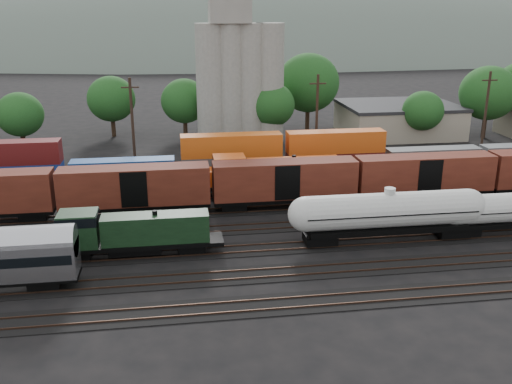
{
  "coord_description": "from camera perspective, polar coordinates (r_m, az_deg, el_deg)",
  "views": [
    {
      "loc": [
        -6.82,
        -50.86,
        20.67
      ],
      "look_at": [
        0.92,
        2.0,
        3.0
      ],
      "focal_mm": 40.0,
      "sensor_mm": 36.0,
      "label": 1
    }
  ],
  "objects": [
    {
      "name": "tracks",
      "position": [
        55.3,
        -0.65,
        -3.59
      ],
      "size": [
        180.0,
        33.2,
        0.2
      ],
      "color": "black",
      "rests_on": "ground"
    },
    {
      "name": "distant_hills",
      "position": [
        315.08,
        -2.71,
        10.77
      ],
      "size": [
        860.0,
        286.0,
        130.0
      ],
      "color": "#59665B",
      "rests_on": "ground"
    },
    {
      "name": "tree_band",
      "position": [
        89.83,
        -0.93,
        9.72
      ],
      "size": [
        162.46,
        19.87,
        14.38
      ],
      "color": "black",
      "rests_on": "ground"
    },
    {
      "name": "tank_car_a",
      "position": [
        52.65,
        13.09,
        -1.97
      ],
      "size": [
        18.41,
        3.3,
        4.83
      ],
      "color": "silver",
      "rests_on": "ground"
    },
    {
      "name": "container_wall",
      "position": [
        68.55,
        -12.98,
        2.53
      ],
      "size": [
        162.94,
        2.6,
        5.8
      ],
      "color": "black",
      "rests_on": "ground"
    },
    {
      "name": "grain_silo",
      "position": [
        87.95,
        -1.73,
        12.15
      ],
      "size": [
        13.4,
        5.0,
        29.0
      ],
      "color": "gray",
      "rests_on": "ground"
    },
    {
      "name": "utility_poles",
      "position": [
        74.59,
        -2.95,
        7.1
      ],
      "size": [
        122.2,
        0.36,
        12.0
      ],
      "color": "black",
      "rests_on": "ground"
    },
    {
      "name": "industrial_sheds",
      "position": [
        89.02,
        0.54,
        6.56
      ],
      "size": [
        119.38,
        17.26,
        5.1
      ],
      "color": "#9E937F",
      "rests_on": "ground"
    },
    {
      "name": "boxcar_string",
      "position": [
        59.74,
        -19.4,
        0.15
      ],
      "size": [
        122.8,
        2.9,
        4.2
      ],
      "color": "black",
      "rests_on": "ground"
    },
    {
      "name": "orange_locomotive",
      "position": [
        64.34,
        1.19,
        1.89
      ],
      "size": [
        17.49,
        2.91,
        4.37
      ],
      "color": "black",
      "rests_on": "ground"
    },
    {
      "name": "ground",
      "position": [
        55.32,
        -0.65,
        -3.64
      ],
      "size": [
        600.0,
        600.0,
        0.0
      ],
      "primitive_type": "plane",
      "color": "black"
    },
    {
      "name": "green_locomotive",
      "position": [
        49.61,
        -13.03,
        -3.93
      ],
      "size": [
        15.05,
        2.66,
        3.98
      ],
      "color": "black",
      "rests_on": "ground"
    }
  ]
}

